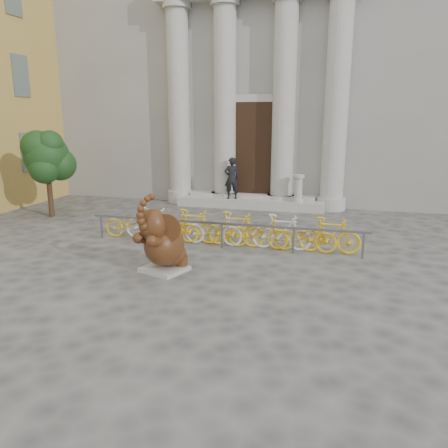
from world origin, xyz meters
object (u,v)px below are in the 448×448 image
(elephant_statue, at_px, (163,243))
(pedestrian, at_px, (232,178))
(tree, at_px, (47,157))
(bike_rack, at_px, (224,228))

(elephant_statue, relative_size, pedestrian, 1.14)
(pedestrian, bearing_deg, elephant_statue, 68.56)
(tree, bearing_deg, bike_rack, -15.12)
(bike_rack, bearing_deg, tree, 164.88)
(elephant_statue, xyz_separation_m, pedestrian, (-0.35, 7.93, 0.50))
(bike_rack, bearing_deg, pedestrian, 102.02)
(bike_rack, height_order, tree, tree)
(pedestrian, bearing_deg, bike_rack, 78.08)
(bike_rack, relative_size, pedestrian, 4.76)
(elephant_statue, height_order, bike_rack, elephant_statue)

